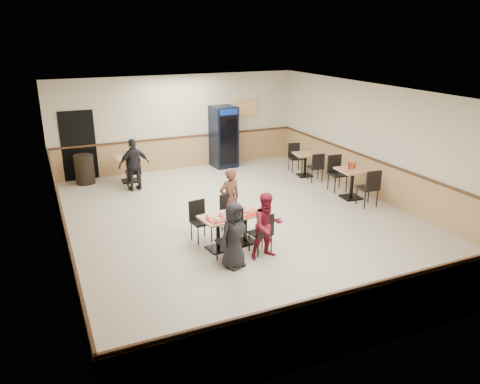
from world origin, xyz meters
name	(u,v)px	position (x,y,z in m)	size (l,w,h in m)	color
ground	(243,221)	(0.00, 0.00, 0.00)	(10.00, 10.00, 0.00)	beige
room_shell	(262,163)	(1.78, 2.55, 0.58)	(10.00, 10.00, 10.00)	silver
main_table	(232,225)	(-0.75, -1.11, 0.47)	(1.40, 0.84, 0.71)	black
main_chairs	(230,227)	(-0.79, -1.11, 0.45)	(1.37, 1.70, 0.90)	black
diner_woman_left	(234,235)	(-1.06, -1.96, 0.65)	(0.64, 0.42, 1.31)	black
diner_woman_right	(267,226)	(-0.31, -1.86, 0.68)	(0.66, 0.51, 1.35)	maroon
diner_man_opposite	(230,199)	(-0.43, -0.25, 0.72)	(0.52, 0.34, 1.44)	brown
lone_diner	(134,165)	(-1.82, 3.34, 0.74)	(0.87, 0.36, 1.48)	black
tabletop_clutter	(232,215)	(-0.77, -1.20, 0.73)	(1.17, 0.67, 0.12)	red
side_table_near	(352,179)	(3.36, 0.30, 0.54)	(0.80, 0.80, 0.81)	black
side_table_near_chair_south	(368,187)	(3.36, -0.35, 0.51)	(0.48, 0.48, 1.03)	black
side_table_near_chair_north	(338,173)	(3.36, 0.95, 0.51)	(0.48, 0.48, 1.03)	black
side_table_far	(305,161)	(3.28, 2.55, 0.48)	(0.78, 0.78, 0.72)	black
side_table_far_chair_south	(315,167)	(3.28, 1.97, 0.45)	(0.42, 0.42, 0.91)	black
side_table_far_chair_north	(296,157)	(3.28, 3.12, 0.45)	(0.42, 0.42, 0.91)	black
condiment_caddy	(351,166)	(3.32, 0.35, 0.90)	(0.23, 0.06, 0.20)	#AF1C0C
back_table	(129,165)	(-1.82, 4.20, 0.51)	(0.76, 0.76, 0.76)	black
back_table_chair_lone	(133,171)	(-1.82, 3.59, 0.48)	(0.45, 0.45, 0.96)	black
pepsi_cooler	(224,137)	(1.40, 4.59, 1.00)	(0.81, 0.81, 2.00)	black
trash_bin	(85,169)	(-3.05, 4.55, 0.43)	(0.55, 0.55, 0.87)	black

